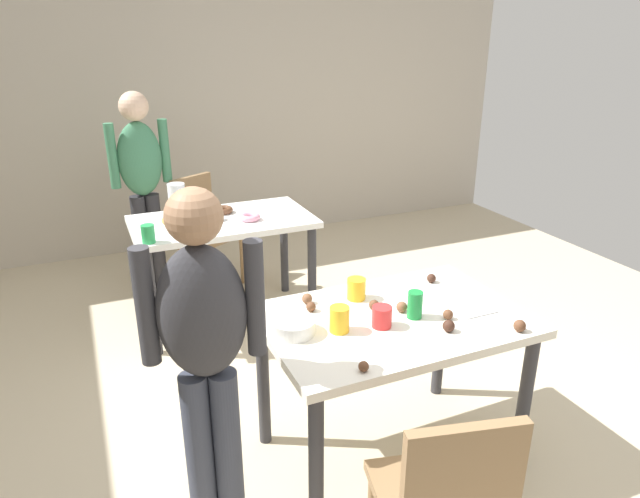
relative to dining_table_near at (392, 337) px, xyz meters
name	(u,v)px	position (x,y,z in m)	size (l,w,h in m)	color
ground_plane	(352,439)	(-0.11, 0.16, -0.65)	(6.40, 6.40, 0.00)	beige
wall_back	(197,104)	(-0.11, 3.36, 0.65)	(6.40, 0.10, 2.60)	#BCB2A3
dining_table_near	(392,337)	(0.00, 0.00, 0.00)	(1.14, 0.77, 0.75)	silver
dining_table_far	(223,234)	(-0.34, 1.65, -0.01)	(1.19, 0.67, 0.75)	white
chair_far_table	(203,225)	(-0.34, 2.34, -0.15)	(0.54, 0.54, 0.87)	olive
person_girl_near	(205,344)	(-0.85, -0.09, 0.22)	(0.45, 0.27, 1.45)	#383D4C
person_adult_far	(142,176)	(-0.76, 2.37, 0.27)	(0.46, 0.24, 1.53)	#28282D
mixing_bowl	(293,327)	(-0.46, 0.04, 0.14)	(0.18, 0.18, 0.06)	white
soda_can	(415,305)	(0.08, -0.04, 0.17)	(0.07, 0.07, 0.12)	#198438
fork_near	(482,315)	(0.37, -0.15, 0.11)	(0.17, 0.02, 0.01)	silver
cup_near_0	(382,317)	(-0.09, -0.06, 0.15)	(0.08, 0.08, 0.09)	red
cup_near_1	(356,289)	(-0.07, 0.22, 0.16)	(0.09, 0.09, 0.10)	yellow
cup_near_2	(339,319)	(-0.27, -0.02, 0.16)	(0.08, 0.08, 0.11)	yellow
cake_ball_0	(449,326)	(0.14, -0.21, 0.13)	(0.05, 0.05, 0.05)	#3D2319
cake_ball_1	(307,299)	(-0.30, 0.27, 0.13)	(0.05, 0.05, 0.05)	brown
cake_ball_2	(374,305)	(-0.05, 0.09, 0.13)	(0.05, 0.05, 0.05)	brown
cake_ball_3	(311,307)	(-0.31, 0.19, 0.13)	(0.04, 0.04, 0.04)	brown
cake_ball_4	(520,326)	(0.41, -0.33, 0.13)	(0.05, 0.05, 0.05)	brown
cake_ball_5	(364,366)	(-0.32, -0.33, 0.13)	(0.04, 0.04, 0.04)	brown
cake_ball_6	(431,278)	(0.36, 0.24, 0.13)	(0.04, 0.04, 0.04)	#3D2319
cake_ball_7	(448,315)	(0.20, -0.12, 0.13)	(0.04, 0.04, 0.04)	brown
cake_ball_8	(402,307)	(0.05, 0.02, 0.13)	(0.05, 0.05, 0.05)	brown
pitcher_far	(177,199)	(-0.59, 1.88, 0.21)	(0.12, 0.12, 0.21)	white
cup_far_0	(148,234)	(-0.86, 1.38, 0.16)	(0.08, 0.08, 0.11)	green
cup_far_1	(207,212)	(-0.44, 1.67, 0.16)	(0.08, 0.08, 0.11)	#3351B2
donut_far_0	(172,220)	(-0.67, 1.70, 0.12)	(0.14, 0.14, 0.04)	gold
donut_far_1	(223,210)	(-0.31, 1.78, 0.13)	(0.14, 0.14, 0.04)	brown
donut_far_2	(250,217)	(-0.18, 1.55, 0.13)	(0.14, 0.14, 0.04)	pink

